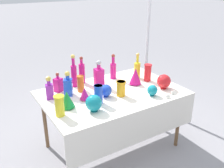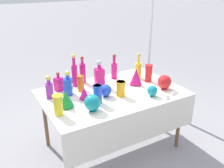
# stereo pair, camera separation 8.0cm
# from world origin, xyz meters

# --- Properties ---
(ground_plane) EXTENTS (40.00, 40.00, 0.00)m
(ground_plane) POSITION_xyz_m (0.00, 0.00, 0.00)
(ground_plane) COLOR gray
(display_table) EXTENTS (1.60, 1.04, 0.76)m
(display_table) POSITION_xyz_m (0.00, -0.04, 0.69)
(display_table) COLOR white
(display_table) RESTS_ON ground
(tall_bottle_0) EXTENTS (0.07, 0.07, 0.40)m
(tall_bottle_0) POSITION_xyz_m (-0.30, 0.38, 0.93)
(tall_bottle_0) COLOR #C61972
(tall_bottle_0) RESTS_ON display_table
(tall_bottle_1) EXTENTS (0.07, 0.07, 0.34)m
(tall_bottle_1) POSITION_xyz_m (-0.17, 0.43, 0.90)
(tall_bottle_1) COLOR #C61972
(tall_bottle_1) RESTS_ON display_table
(tall_bottle_2) EXTENTS (0.08, 0.08, 0.33)m
(tall_bottle_2) POSITION_xyz_m (0.23, 0.35, 0.89)
(tall_bottle_2) COLOR #C61972
(tall_bottle_2) RESTS_ON display_table
(tall_bottle_3) EXTENTS (0.08, 0.08, 0.34)m
(tall_bottle_3) POSITION_xyz_m (0.51, 0.20, 0.88)
(tall_bottle_3) COLOR yellow
(tall_bottle_3) RESTS_ON display_table
(square_decanter_0) EXTENTS (0.11, 0.11, 0.32)m
(square_decanter_0) POSITION_xyz_m (-0.03, 0.25, 0.89)
(square_decanter_0) COLOR #C61972
(square_decanter_0) RESTS_ON display_table
(square_decanter_1) EXTENTS (0.10, 0.10, 0.26)m
(square_decanter_1) POSITION_xyz_m (-0.66, 0.21, 0.87)
(square_decanter_1) COLOR purple
(square_decanter_1) RESTS_ON display_table
(square_decanter_2) EXTENTS (0.12, 0.12, 0.29)m
(square_decanter_2) POSITION_xyz_m (-0.46, 0.18, 0.88)
(square_decanter_2) COLOR blue
(square_decanter_2) RESTS_ON display_table
(square_decanter_3) EXTENTS (0.11, 0.11, 0.23)m
(square_decanter_3) POSITION_xyz_m (-0.52, 0.35, 0.85)
(square_decanter_3) COLOR #C61972
(square_decanter_3) RESTS_ON display_table
(slender_vase_0) EXTENTS (0.11, 0.11, 0.17)m
(slender_vase_0) POSITION_xyz_m (0.03, -0.14, 0.85)
(slender_vase_0) COLOR orange
(slender_vase_0) RESTS_ON display_table
(slender_vase_1) EXTENTS (0.08, 0.08, 0.19)m
(slender_vase_1) POSITION_xyz_m (-0.30, 0.20, 0.86)
(slender_vase_1) COLOR orange
(slender_vase_1) RESTS_ON display_table
(slender_vase_2) EXTENTS (0.10, 0.10, 0.20)m
(slender_vase_2) POSITION_xyz_m (-0.27, -0.16, 0.87)
(slender_vase_2) COLOR blue
(slender_vase_2) RESTS_ON display_table
(slender_vase_3) EXTENTS (0.10, 0.10, 0.21)m
(slender_vase_3) POSITION_xyz_m (-0.70, -0.19, 0.87)
(slender_vase_3) COLOR yellow
(slender_vase_3) RESTS_ON display_table
(slender_vase_4) EXTENTS (0.10, 0.10, 0.22)m
(slender_vase_4) POSITION_xyz_m (0.57, 0.05, 0.88)
(slender_vase_4) COLOR red
(slender_vase_4) RESTS_ON display_table
(fluted_vase_0) EXTENTS (0.11, 0.11, 0.14)m
(fluted_vase_0) POSITION_xyz_m (-0.36, -0.01, 0.83)
(fluted_vase_0) COLOR #C61972
(fluted_vase_0) RESTS_ON display_table
(fluted_vase_1) EXTENTS (0.15, 0.15, 0.21)m
(fluted_vase_1) POSITION_xyz_m (0.36, 0.04, 0.87)
(fluted_vase_1) COLOR #C61972
(fluted_vase_1) RESTS_ON display_table
(fluted_vase_2) EXTENTS (0.15, 0.15, 0.18)m
(fluted_vase_2) POSITION_xyz_m (-0.58, -0.08, 0.85)
(fluted_vase_2) COLOR #198C38
(fluted_vase_2) RESTS_ON display_table
(round_bowl_0) EXTENTS (0.12, 0.12, 0.13)m
(round_bowl_0) POSITION_xyz_m (0.33, -0.32, 0.83)
(round_bowl_0) COLOR teal
(round_bowl_0) RESTS_ON display_table
(round_bowl_1) EXTENTS (0.13, 0.13, 0.14)m
(round_bowl_1) POSITION_xyz_m (-0.12, -0.06, 0.83)
(round_bowl_1) COLOR blue
(round_bowl_1) RESTS_ON display_table
(round_bowl_2) EXTENTS (0.16, 0.16, 0.17)m
(round_bowl_2) POSITION_xyz_m (0.58, -0.23, 0.85)
(round_bowl_2) COLOR red
(round_bowl_2) RESTS_ON display_table
(round_bowl_3) EXTENTS (0.16, 0.16, 0.17)m
(round_bowl_3) POSITION_xyz_m (-0.39, -0.28, 0.85)
(round_bowl_3) COLOR teal
(round_bowl_3) RESTS_ON display_table
(price_tag_left) EXTENTS (0.05, 0.02, 0.04)m
(price_tag_left) POSITION_xyz_m (0.44, -0.46, 0.78)
(price_tag_left) COLOR white
(price_tag_left) RESTS_ON display_table
(price_tag_center) EXTENTS (0.06, 0.02, 0.04)m
(price_tag_center) POSITION_xyz_m (0.56, -0.42, 0.78)
(price_tag_center) COLOR white
(price_tag_center) RESTS_ON display_table
(canopy_pole) EXTENTS (0.18, 0.18, 2.45)m
(canopy_pole) POSITION_xyz_m (1.09, 0.72, 0.97)
(canopy_pole) COLOR silver
(canopy_pole) RESTS_ON ground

